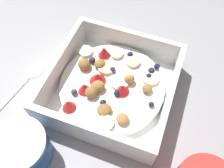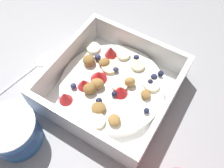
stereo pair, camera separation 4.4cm
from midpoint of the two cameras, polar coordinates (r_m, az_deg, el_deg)
ground_plane at (r=0.46m, az=-3.51°, el=-3.93°), size 2.40×2.40×0.00m
fruit_bowl at (r=0.45m, az=-2.96°, el=-0.79°), size 0.22×0.22×0.06m
spoon at (r=0.51m, az=-21.63°, el=1.09°), size 0.05×0.17×0.01m
yogurt_cup at (r=0.42m, az=-23.20°, el=-14.21°), size 0.09×0.09×0.06m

